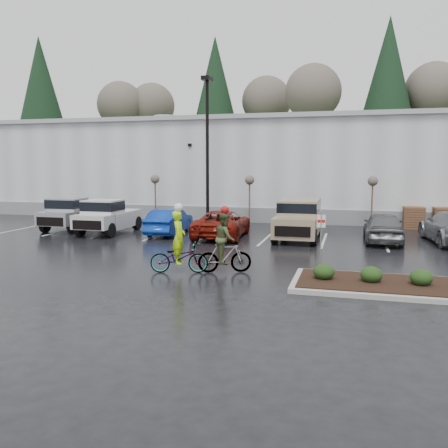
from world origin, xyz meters
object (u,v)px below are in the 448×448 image
(cyclist_olive, at_px, (225,249))
(fire_lane_sign, at_px, (321,236))
(lamppost, at_px, (207,135))
(cyclist_hivis, at_px, (179,252))
(car_red, at_px, (222,224))
(suv_tan, at_px, (298,220))
(pickup_white, at_px, (111,216))
(sapling_east, at_px, (373,184))
(car_blue, at_px, (169,222))
(pickup_silver, at_px, (76,213))
(pallet_stack_b, at_px, (444,218))
(sapling_mid, at_px, (250,183))
(pallet_stack_a, at_px, (414,218))
(sapling_west, at_px, (155,182))
(car_grey, at_px, (383,227))

(cyclist_olive, bearing_deg, fire_lane_sign, -102.76)
(lamppost, bearing_deg, cyclist_hivis, -77.55)
(car_red, height_order, suv_tan, suv_tan)
(lamppost, height_order, car_red, lamppost)
(pickup_white, bearing_deg, sapling_east, 19.72)
(car_red, bearing_deg, fire_lane_sign, 124.60)
(lamppost, xyz_separation_m, car_blue, (-1.02, -3.99, -4.97))
(pickup_silver, distance_m, pickup_white, 2.88)
(pallet_stack_b, distance_m, suv_tan, 9.94)
(pickup_silver, relative_size, cyclist_hivis, 2.04)
(sapling_east, bearing_deg, sapling_mid, 180.00)
(pallet_stack_a, bearing_deg, pickup_white, -159.97)
(pallet_stack_b, bearing_deg, car_red, -152.82)
(car_blue, height_order, cyclist_hivis, cyclist_hivis)
(fire_lane_sign, height_order, car_blue, fire_lane_sign)
(car_red, distance_m, cyclist_hivis, 8.51)
(pallet_stack_b, relative_size, cyclist_olive, 0.55)
(fire_lane_sign, distance_m, suv_tan, 8.17)
(sapling_west, height_order, car_blue, sapling_west)
(car_blue, relative_size, cyclist_olive, 1.77)
(lamppost, height_order, pickup_white, lamppost)
(sapling_mid, height_order, car_grey, sapling_mid)
(sapling_mid, height_order, car_red, sapling_mid)
(sapling_east, xyz_separation_m, cyclist_hivis, (-7.20, -13.69, -1.95))
(cyclist_hivis, height_order, cyclist_olive, cyclist_hivis)
(sapling_east, bearing_deg, pallet_stack_a, 21.80)
(pickup_silver, bearing_deg, sapling_mid, 24.35)
(car_grey, bearing_deg, sapling_mid, -31.22)
(sapling_east, height_order, car_blue, sapling_east)
(fire_lane_sign, bearing_deg, car_grey, 72.21)
(sapling_east, distance_m, pickup_white, 15.53)
(sapling_west, distance_m, pickup_white, 5.52)
(suv_tan, bearing_deg, sapling_mid, 127.16)
(pallet_stack_a, relative_size, car_blue, 0.31)
(pickup_white, bearing_deg, sapling_mid, 36.55)
(lamppost, relative_size, cyclist_olive, 3.77)
(pickup_silver, xyz_separation_m, cyclist_olive, (11.70, -8.81, -0.09))
(fire_lane_sign, bearing_deg, sapling_west, 132.67)
(fire_lane_sign, height_order, pickup_silver, fire_lane_sign)
(pickup_white, bearing_deg, fire_lane_sign, -31.64)
(pallet_stack_b, distance_m, fire_lane_sign, 15.23)
(sapling_mid, height_order, car_blue, sapling_mid)
(pallet_stack_a, xyz_separation_m, cyclist_olive, (-8.10, -14.24, 0.21))
(sapling_west, distance_m, suv_tan, 11.36)
(suv_tan, distance_m, car_grey, 4.27)
(sapling_east, xyz_separation_m, car_grey, (0.40, -4.69, -1.95))
(pickup_white, xyz_separation_m, car_red, (6.63, -0.00, -0.26))
(lamppost, bearing_deg, pickup_white, -137.08)
(lamppost, relative_size, cyclist_hivis, 3.62)
(pallet_stack_a, xyz_separation_m, cyclist_hivis, (-9.70, -14.69, 0.11))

